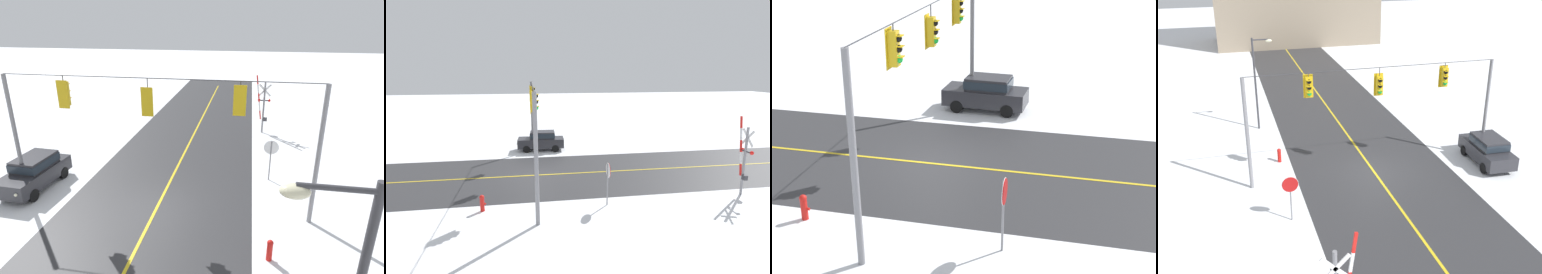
# 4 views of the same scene
# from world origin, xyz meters

# --- Properties ---
(ground_plane) EXTENTS (160.00, 160.00, 0.00)m
(ground_plane) POSITION_xyz_m (0.00, 0.00, 0.00)
(ground_plane) COLOR white
(road_asphalt) EXTENTS (9.00, 80.00, 0.01)m
(road_asphalt) POSITION_xyz_m (0.00, 6.00, 0.00)
(road_asphalt) COLOR #303033
(road_asphalt) RESTS_ON ground
(lane_centre_line) EXTENTS (0.14, 72.00, 0.01)m
(lane_centre_line) POSITION_xyz_m (0.00, 6.00, 0.01)
(lane_centre_line) COLOR gold
(lane_centre_line) RESTS_ON ground
(signal_span) EXTENTS (14.20, 0.47, 6.22)m
(signal_span) POSITION_xyz_m (0.10, -0.01, 4.27)
(signal_span) COLOR gray
(signal_span) RESTS_ON ground
(stop_sign) EXTENTS (0.80, 0.09, 2.35)m
(stop_sign) POSITION_xyz_m (-5.42, -3.77, 1.71)
(stop_sign) COLOR gray
(stop_sign) RESTS_ON ground
(parked_car_charcoal) EXTENTS (1.97, 4.27, 1.74)m
(parked_car_charcoal) POSITION_xyz_m (6.93, -0.77, 0.95)
(parked_car_charcoal) COLOR #2D2D33
(parked_car_charcoal) RESTS_ON ground
(fire_hydrant) EXTENTS (0.24, 0.31, 0.88)m
(fire_hydrant) POSITION_xyz_m (-5.12, 2.78, 0.47)
(fire_hydrant) COLOR red
(fire_hydrant) RESTS_ON ground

